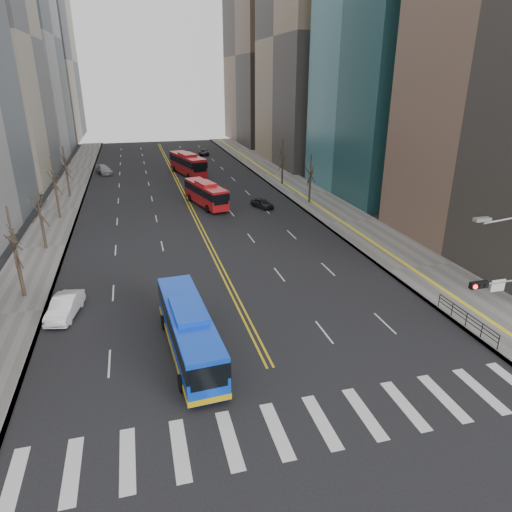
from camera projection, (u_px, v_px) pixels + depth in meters
ground at (299, 426)px, 22.64m from camera, size 220.00×220.00×0.00m
sidewalk_right at (306, 194)px, 67.25m from camera, size 7.00×130.00×0.15m
sidewalk_left at (60, 210)px, 59.08m from camera, size 5.00×130.00×0.15m
crosswalk at (299, 426)px, 22.63m from camera, size 26.70×4.00×0.01m
centerline at (180, 186)px, 72.06m from camera, size 0.55×100.00×0.01m
office_towers at (163, 26)px, 75.44m from camera, size 83.00×134.00×58.00m
pedestrian_railing at (467, 317)px, 31.16m from camera, size 0.06×6.06×1.02m
street_trees at (132, 187)px, 50.17m from camera, size 35.20×47.20×7.60m
blue_bus at (189, 330)px, 28.00m from camera, size 3.07×11.12×3.23m
red_bus_near at (206, 192)px, 60.60m from camera, size 4.55×10.30×3.21m
red_bus_far at (188, 163)px, 79.85m from camera, size 5.28×12.07×3.72m
car_white at (65, 307)px, 32.78m from camera, size 2.50×4.77×1.50m
car_dark_mid at (262, 203)px, 60.00m from camera, size 2.76×3.94×1.25m
car_silver at (104, 170)px, 80.86m from camera, size 3.32×5.19×1.40m
car_dark_far at (204, 152)px, 100.39m from camera, size 2.44×4.65×1.25m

